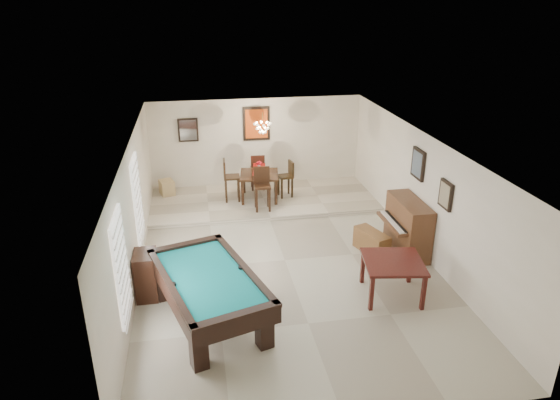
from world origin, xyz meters
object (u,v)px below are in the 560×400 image
object	(u,v)px
pool_table	(210,299)
dining_table	(259,184)
dining_chair_west	(232,180)
dining_chair_east	(285,179)
piano_bench	(372,242)
dining_chair_south	(262,189)
square_table	(392,278)
flower_vase	(259,165)
upright_piano	(402,227)
corner_bench	(167,187)
dining_chair_north	(257,171)
chandelier	(263,124)
apothecary_chest	(146,275)

from	to	relation	value
pool_table	dining_table	world-z (taller)	dining_table
dining_chair_west	dining_chair_east	xyz separation A→B (m)	(1.45, 0.03, -0.07)
piano_bench	dining_chair_south	bearing A→B (deg)	129.89
square_table	flower_vase	size ratio (longest dim) A/B	4.51
upright_piano	corner_bench	distance (m)	6.56
piano_bench	dining_chair_east	size ratio (longest dim) A/B	0.90
pool_table	upright_piano	distance (m)	4.62
dining_chair_south	pool_table	bearing A→B (deg)	-107.11
upright_piano	dining_table	xyz separation A→B (m)	(-2.68, 3.29, -0.06)
pool_table	upright_piano	world-z (taller)	upright_piano
dining_chair_west	corner_bench	world-z (taller)	dining_chair_west
upright_piano	dining_chair_west	xyz separation A→B (m)	(-3.41, 3.31, 0.09)
square_table	flower_vase	bearing A→B (deg)	110.33
dining_chair_north	dining_chair_west	size ratio (longest dim) A/B	0.91
dining_table	corner_bench	size ratio (longest dim) A/B	2.26
dining_table	dining_chair_north	distance (m)	0.76
flower_vase	corner_bench	bearing A→B (deg)	163.28
pool_table	chandelier	xyz separation A→B (m)	(1.66, 5.06, 1.76)
dining_chair_west	dining_chair_north	bearing A→B (deg)	-44.97
piano_bench	corner_bench	bearing A→B (deg)	138.69
pool_table	flower_vase	size ratio (longest dim) A/B	11.12
dining_chair_west	corner_bench	distance (m)	1.93
chandelier	flower_vase	bearing A→B (deg)	147.74
dining_chair_south	flower_vase	bearing A→B (deg)	90.52
square_table	dining_table	xyz separation A→B (m)	(-1.82, 4.92, 0.17)
pool_table	corner_bench	distance (m)	5.94
dining_table	chandelier	bearing A→B (deg)	-32.26
dining_chair_east	corner_bench	size ratio (longest dim) A/B	2.23
square_table	piano_bench	distance (m)	1.71
pool_table	piano_bench	xyz separation A→B (m)	(3.60, 1.90, -0.19)
pool_table	flower_vase	world-z (taller)	flower_vase
square_table	dining_chair_east	world-z (taller)	dining_chair_east
dining_chair_north	dining_chair_west	bearing A→B (deg)	45.60
apothecary_chest	dining_chair_west	xyz separation A→B (m)	(1.95, 4.17, 0.24)
square_table	corner_bench	bearing A→B (deg)	127.23
square_table	dining_table	size ratio (longest dim) A/B	1.06
dining_chair_east	corner_bench	world-z (taller)	dining_chair_east
flower_vase	dining_chair_north	size ratio (longest dim) A/B	0.23
apothecary_chest	flower_vase	xyz separation A→B (m)	(2.68, 4.16, 0.62)
dining_chair_east	chandelier	distance (m)	1.70
flower_vase	dining_chair_north	distance (m)	0.86
upright_piano	piano_bench	bearing A→B (deg)	174.17
dining_chair_north	corner_bench	distance (m)	2.55
dining_chair_south	chandelier	distance (m)	1.68
square_table	dining_chair_north	world-z (taller)	dining_chair_north
dining_chair_north	dining_chair_south	bearing A→B (deg)	89.76
piano_bench	dining_chair_west	size ratio (longest dim) A/B	0.79
dining_chair_south	corner_bench	xyz separation A→B (m)	(-2.46, 1.51, -0.35)
upright_piano	square_table	bearing A→B (deg)	-117.80
flower_vase	dining_chair_north	world-z (taller)	flower_vase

